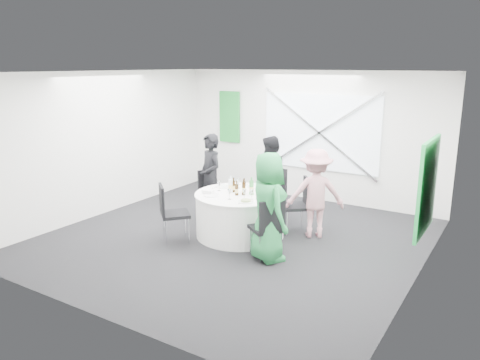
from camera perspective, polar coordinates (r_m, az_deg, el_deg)
The scene contains 48 objects.
floor at distance 8.11m, azimuth -0.75°, elevation -7.17°, with size 6.00×6.00×0.00m, color black.
ceiling at distance 7.56m, azimuth -0.82°, elevation 13.03°, with size 6.00×6.00×0.00m, color silver.
wall_back at distance 10.33m, azimuth 8.26°, elevation 5.35°, with size 6.00×6.00×0.00m, color silver.
wall_front at distance 5.51m, azimuth -17.88°, elevation -2.80°, with size 6.00×6.00×0.00m, color silver.
wall_left at distance 9.64m, azimuth -16.02°, elevation 4.34°, with size 6.00×6.00×0.00m, color silver.
wall_right at distance 6.64m, azimuth 21.60°, elevation -0.31°, with size 6.00×6.00×0.00m, color silver.
window_panel at distance 10.16m, azimuth 9.74°, elevation 5.72°, with size 2.60×0.03×1.60m, color silver.
window_brace_a at distance 10.13m, azimuth 9.65°, elevation 5.70°, with size 0.05×0.05×3.16m, color silver.
window_brace_b at distance 10.13m, azimuth 9.65°, elevation 5.70°, with size 0.05×0.05×3.16m, color silver.
green_banner at distance 11.19m, azimuth -1.28°, elevation 7.69°, with size 0.55×0.04×1.20m, color #16702A.
green_sign at distance 7.27m, azimuth 21.88°, elevation -0.78°, with size 0.05×1.20×1.40m, color #1A903B.
banquet_table at distance 8.14m, azimuth 0.00°, elevation -4.24°, with size 1.56×1.56×0.76m.
chair_back at distance 8.92m, azimuth 4.07°, elevation -1.23°, with size 0.49×0.50×1.00m.
chair_back_left at distance 9.11m, azimuth -3.67°, elevation -1.21°, with size 0.58×0.57×0.93m.
chair_back_right at distance 8.30m, azimuth 7.38°, elevation -2.51°, with size 0.64×0.64×0.99m.
chair_front_right at distance 7.10m, azimuth 3.50°, elevation -5.40°, with size 0.62×0.62×0.97m.
chair_front_left at distance 7.85m, azimuth -8.57°, elevation -3.51°, with size 0.64×0.64×0.99m.
person_man_back_left at distance 8.96m, azimuth -3.64°, elevation 0.41°, with size 0.60×0.40×1.65m, color black.
person_man_back at distance 9.13m, azimuth 3.60°, elevation 0.44°, with size 0.77×0.42×1.58m, color black.
person_woman_pink at distance 8.10m, azimuth 9.18°, elevation -1.62°, with size 1.00×0.46×1.54m, color #C7818C.
person_woman_green at distance 7.04m, azimuth 3.45°, elevation -3.30°, with size 0.82×0.53×1.67m, color #227E3F.
plate_back at distance 8.46m, azimuth 1.90°, elevation -0.81°, with size 0.29×0.29×0.01m.
plate_back_left at distance 8.45m, azimuth -2.03°, elevation -0.83°, with size 0.28×0.28×0.01m.
plate_back_right at distance 8.04m, azimuth 3.81°, elevation -1.56°, with size 0.25×0.25×0.04m.
plate_front_right at distance 7.54m, azimuth 0.72°, elevation -2.59°, with size 0.25×0.25×0.04m.
plate_front_left at distance 7.92m, azimuth -3.48°, elevation -1.86°, with size 0.27×0.27×0.01m.
napkin at distance 8.03m, azimuth -3.93°, elevation -1.40°, with size 0.19×0.12×0.05m, color white.
beer_bottle_a at distance 8.10m, azimuth -0.80°, elevation -0.81°, with size 0.06×0.06×0.26m.
beer_bottle_b at distance 8.12m, azimuth 0.51°, elevation -0.82°, with size 0.06×0.06×0.24m.
beer_bottle_c at distance 7.92m, azimuth 0.45°, elevation -1.08°, with size 0.06×0.06×0.28m.
beer_bottle_d at distance 7.90m, azimuth -0.41°, elevation -1.20°, with size 0.06×0.06×0.25m.
green_water_bottle at distance 7.95m, azimuth 1.41°, elevation -0.95°, with size 0.08×0.08×0.30m.
clear_water_bottle at distance 8.09m, azimuth -1.15°, elevation -0.70°, with size 0.08×0.08×0.29m.
wine_glass_a at distance 7.88m, azimuth 2.38°, elevation -1.03°, with size 0.07×0.07×0.17m.
wine_glass_b at distance 8.19m, azimuth -2.56°, elevation -0.46°, with size 0.07×0.07×0.17m.
wine_glass_c at distance 7.66m, azimuth -1.29°, elevation -1.46°, with size 0.07×0.07×0.17m.
wine_glass_d at distance 7.64m, azimuth 0.53°, elevation -1.50°, with size 0.07×0.07×0.17m.
wine_glass_e at distance 8.03m, azimuth 2.91°, elevation -0.76°, with size 0.07×0.07×0.17m.
wine_glass_f at distance 7.63m, azimuth 1.42°, elevation -1.52°, with size 0.07×0.07×0.17m.
wine_glass_g at distance 8.35m, azimuth -0.19°, elevation -0.16°, with size 0.07×0.07×0.17m.
fork_a at distance 7.48m, azimuth 0.30°, elevation -2.83°, with size 0.01×0.15×0.01m, color silver.
knife_a at distance 7.60m, azimuth 2.66°, elevation -2.56°, with size 0.01×0.15×0.01m, color silver.
fork_b at distance 7.84m, azimuth 3.92°, elevation -2.05°, with size 0.01×0.15×0.01m, color silver.
knife_b at distance 8.19m, azimuth 3.90°, elevation -1.36°, with size 0.01×0.15×0.01m, color silver.
fork_c at distance 8.38m, azimuth 3.15°, elevation -1.00°, with size 0.01×0.15×0.01m, color silver.
knife_c at distance 8.56m, azimuth 1.19°, elevation -0.65°, with size 0.01×0.15×0.01m, color silver.
fork_d at distance 8.58m, azimuth -0.41°, elevation -0.61°, with size 0.01×0.15×0.01m, color silver.
knife_d at distance 8.40m, azimuth -2.99°, elevation -0.95°, with size 0.01×0.15×0.01m, color silver.
Camera 1 is at (4.08, -6.37, 2.93)m, focal length 35.00 mm.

